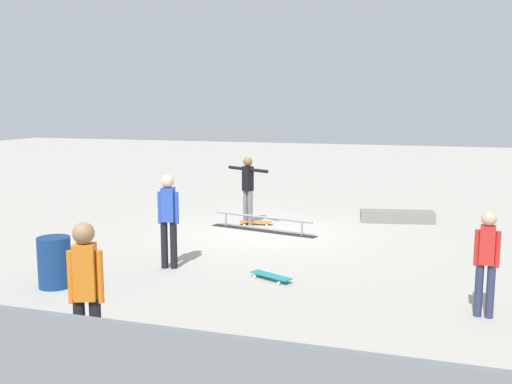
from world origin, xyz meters
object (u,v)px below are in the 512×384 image
grind_rail (262,225)px  skateboard_main (256,222)px  skater_main (248,186)px  bystander_orange_shirt (86,290)px  skate_ledge (397,217)px  bystander_blue_shirt (168,216)px  bystander_red_shirt (487,258)px  loose_skateboard_teal (271,276)px  trash_bin (54,262)px

grind_rail → skateboard_main: 0.71m
skater_main → bystander_orange_shirt: bearing=124.9°
skate_ledge → skater_main: bearing=22.6°
grind_rail → skateboard_main: grind_rail is taller
skateboard_main → bystander_blue_shirt: size_ratio=0.48×
bystander_red_shirt → loose_skateboard_teal: bystander_red_shirt is taller
skater_main → trash_bin: bearing=104.3°
skateboard_main → bystander_blue_shirt: 4.21m
skater_main → loose_skateboard_teal: (-1.82, 4.20, -0.90)m
skater_main → trash_bin: size_ratio=2.03×
grind_rail → bystander_orange_shirt: bearing=105.1°
loose_skateboard_teal → trash_bin: bearing=-131.1°
loose_skateboard_teal → bystander_red_shirt: bearing=12.7°
bystander_red_shirt → bystander_blue_shirt: 5.36m
bystander_red_shirt → trash_bin: 6.63m
skateboard_main → trash_bin: bearing=60.1°
skate_ledge → bystander_orange_shirt: bearing=74.8°
skate_ledge → skater_main: skater_main is taller
skate_ledge → skater_main: size_ratio=1.08×
bystander_orange_shirt → trash_bin: 3.48m
grind_rail → bystander_blue_shirt: size_ratio=1.58×
skate_ledge → skater_main: (3.49, 1.45, 0.83)m
skateboard_main → trash_bin: 5.89m
grind_rail → skate_ledge: (-2.93, -2.02, -0.01)m
skate_ledge → bystander_orange_shirt: bystander_orange_shirt is taller
loose_skateboard_teal → skateboard_main: bearing=136.3°
skateboard_main → bystander_red_shirt: (-4.95, 4.98, 0.78)m
grind_rail → trash_bin: bearing=81.0°
skater_main → trash_bin: (1.44, 5.62, -0.56)m
grind_rail → skateboard_main: (0.36, -0.61, -0.08)m
bystander_blue_shirt → trash_bin: bystander_blue_shirt is taller
skateboard_main → loose_skateboard_teal: bearing=97.2°
skateboard_main → loose_skateboard_teal: (-1.62, 4.23, 0.00)m
skateboard_main → bystander_orange_shirt: 8.26m
bystander_red_shirt → loose_skateboard_teal: (3.33, -0.75, -0.78)m
skater_main → loose_skateboard_teal: bearing=142.1°
skater_main → bystander_orange_shirt: (-0.89, 8.15, -0.01)m
loose_skateboard_teal → bystander_blue_shirt: bearing=-158.6°
loose_skateboard_teal → skater_main: bearing=138.7°
skateboard_main → bystander_orange_shirt: bearing=81.0°
grind_rail → skater_main: bearing=-33.5°
bystander_red_shirt → bystander_orange_shirt: size_ratio=0.88×
skater_main → bystander_red_shirt: bearing=164.8°
skateboard_main → bystander_blue_shirt: (0.34, 4.09, 0.89)m
bystander_red_shirt → bystander_blue_shirt: (5.29, -0.88, 0.11)m
trash_bin → loose_skateboard_teal: bearing=-156.4°
grind_rail → trash_bin: trash_bin is taller
grind_rail → bystander_red_shirt: bearing=149.0°
bystander_red_shirt → bystander_blue_shirt: bystander_blue_shirt is taller
skateboard_main → bystander_orange_shirt: bystander_orange_shirt is taller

